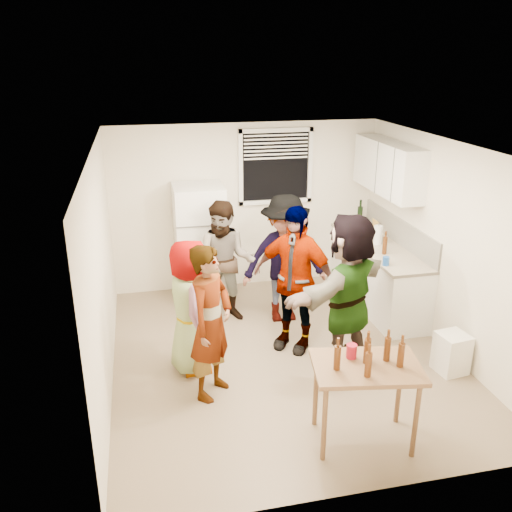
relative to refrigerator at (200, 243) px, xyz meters
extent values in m
cube|color=white|center=(0.00, 0.00, 0.00)|extent=(0.70, 0.70, 1.70)
cube|color=white|center=(2.45, -0.73, -0.42)|extent=(0.60, 2.20, 0.86)
cube|color=#C4B59C|center=(2.45, -0.73, 0.03)|extent=(0.64, 2.22, 0.04)
cube|color=beige|center=(2.74, -0.73, 0.23)|extent=(0.03, 2.20, 0.36)
cube|color=white|center=(2.58, -0.53, 1.10)|extent=(0.34, 1.60, 0.70)
cylinder|color=white|center=(2.43, -0.70, 0.05)|extent=(0.12, 0.12, 0.27)
cylinder|color=black|center=(2.50, 0.13, 0.05)|extent=(0.08, 0.08, 0.31)
cylinder|color=#47230C|center=(2.35, -1.10, 0.05)|extent=(0.06, 0.06, 0.24)
cylinder|color=#1F55B3|center=(2.19, -1.49, 0.05)|extent=(0.09, 0.09, 0.11)
cube|color=#EBB54B|center=(2.67, -0.11, 0.13)|extent=(0.02, 0.19, 0.16)
cube|color=white|center=(2.53, -2.62, -0.60)|extent=(0.36, 0.36, 0.47)
cylinder|color=#47230C|center=(1.12, -3.41, -0.04)|extent=(0.06, 0.06, 0.21)
cylinder|color=maroon|center=(0.99, -3.35, -0.04)|extent=(0.10, 0.10, 0.13)
imported|color=gray|center=(-0.34, -1.91, -0.85)|extent=(1.58, 0.81, 0.50)
imported|color=#141933|center=(-0.18, -2.45, -0.85)|extent=(1.70, 1.51, 0.40)
imported|color=#543324|center=(0.25, -0.77, -0.85)|extent=(1.23, 1.82, 0.63)
imported|color=#3A393E|center=(1.01, -0.94, -0.85)|extent=(1.20, 1.79, 0.65)
imported|color=black|center=(0.92, -1.68, -0.85)|extent=(1.98, 2.07, 0.44)
imported|color=#E7855D|center=(1.40, -2.20, -0.85)|extent=(2.45, 2.48, 0.54)
camera|label=1|loc=(-0.79, -7.38, 2.59)|focal=38.00mm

